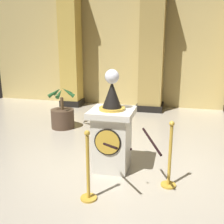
# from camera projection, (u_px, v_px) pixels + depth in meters

# --- Properties ---
(ground_plane) EXTENTS (11.72, 11.72, 0.00)m
(ground_plane) POSITION_uv_depth(u_px,v_px,m) (123.00, 170.00, 4.81)
(ground_plane) COLOR #B2A893
(back_wall) EXTENTS (11.72, 0.16, 4.10)m
(back_wall) POSITION_uv_depth(u_px,v_px,m) (154.00, 45.00, 8.95)
(back_wall) COLOR tan
(back_wall) RESTS_ON ground_plane
(pedestal_clock) EXTENTS (0.74, 0.74, 1.77)m
(pedestal_clock) POSITION_uv_depth(u_px,v_px,m) (112.00, 132.00, 4.72)
(pedestal_clock) COLOR silver
(pedestal_clock) RESTS_ON ground_plane
(stanchion_near) EXTENTS (0.24, 0.24, 1.05)m
(stanchion_near) POSITION_uv_depth(u_px,v_px,m) (88.00, 176.00, 3.86)
(stanchion_near) COLOR gold
(stanchion_near) RESTS_ON ground_plane
(stanchion_far) EXTENTS (0.24, 0.24, 1.07)m
(stanchion_far) POSITION_uv_depth(u_px,v_px,m) (169.00, 164.00, 4.21)
(stanchion_far) COLOR gold
(stanchion_far) RESTS_ON ground_plane
(velvet_rope) EXTENTS (0.91, 0.91, 0.22)m
(velvet_rope) POSITION_uv_depth(u_px,v_px,m) (131.00, 144.00, 3.92)
(velvet_rope) COLOR black
(column_left) EXTENTS (0.73, 0.73, 3.94)m
(column_left) POSITION_uv_depth(u_px,v_px,m) (70.00, 48.00, 9.07)
(column_left) COLOR black
(column_left) RESTS_ON ground_plane
(column_centre_rear) EXTENTS (0.87, 0.87, 3.94)m
(column_centre_rear) POSITION_uv_depth(u_px,v_px,m) (152.00, 49.00, 8.45)
(column_centre_rear) COLOR black
(column_centre_rear) RESTS_ON ground_plane
(potted_palm_left) EXTENTS (0.68, 0.68, 1.10)m
(potted_palm_left) POSITION_uv_depth(u_px,v_px,m) (63.00, 116.00, 7.05)
(potted_palm_left) COLOR #4C3828
(potted_palm_left) RESTS_ON ground_plane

